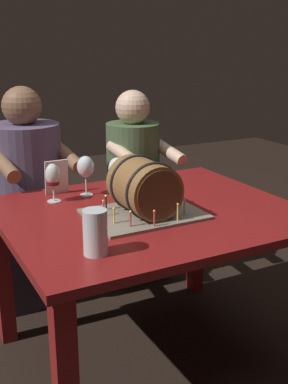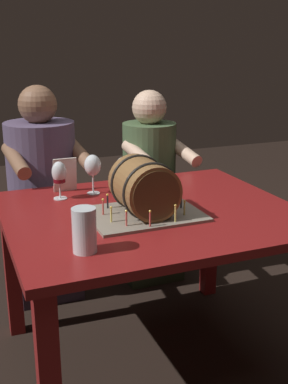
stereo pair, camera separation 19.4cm
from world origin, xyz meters
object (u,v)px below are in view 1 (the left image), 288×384
(barrel_cake, at_px, (144,190))
(menu_card, at_px, (57,177))
(person_seated_right, at_px, (134,197))
(beer_pint, at_px, (95,233))
(wine_glass_red, at_px, (53,177))
(wine_glass_amber, at_px, (117,170))
(dining_table, at_px, (150,233))
(person_seated_left, at_px, (29,203))
(wine_glass_empty, at_px, (85,167))

(barrel_cake, relative_size, menu_card, 2.83)
(barrel_cake, bearing_deg, person_seated_right, 66.09)
(beer_pint, height_order, person_seated_right, person_seated_right)
(person_seated_right, bearing_deg, wine_glass_red, -142.58)
(wine_glass_red, xyz_separation_m, wine_glass_amber, (0.29, -0.03, 0.00))
(dining_table, height_order, person_seated_right, person_seated_right)
(menu_card, xyz_separation_m, person_seated_left, (-0.04, 0.38, -0.23))
(person_seated_left, relative_size, person_seated_right, 1.04)
(dining_table, bearing_deg, wine_glass_amber, 96.47)
(wine_glass_amber, relative_size, person_seated_right, 0.15)
(wine_glass_empty, bearing_deg, wine_glass_red, -172.73)
(wine_glass_empty, distance_m, wine_glass_red, 0.16)
(dining_table, xyz_separation_m, wine_glass_red, (-0.32, 0.30, 0.22))
(barrel_cake, xyz_separation_m, wine_glass_red, (-0.27, 0.35, 0.01))
(menu_card, bearing_deg, wine_glass_red, -116.56)
(person_seated_left, bearing_deg, person_seated_right, -0.07)
(beer_pint, bearing_deg, person_seated_right, 57.79)
(barrel_cake, height_order, wine_glass_red, barrel_cake)
(wine_glass_red, height_order, person_seated_left, person_seated_left)
(beer_pint, bearing_deg, wine_glass_red, 85.21)
(dining_table, relative_size, wine_glass_empty, 6.53)
(barrel_cake, height_order, beer_pint, barrel_cake)
(wine_glass_empty, xyz_separation_m, person_seated_left, (-0.15, 0.47, -0.29))
(barrel_cake, relative_size, wine_glass_red, 2.63)
(wine_glass_amber, bearing_deg, wine_glass_red, 173.21)
(wine_glass_empty, xyz_separation_m, beer_pint, (-0.21, -0.62, -0.06))
(barrel_cake, bearing_deg, person_seated_left, 107.28)
(beer_pint, relative_size, menu_card, 0.97)
(wine_glass_amber, bearing_deg, menu_card, 149.58)
(dining_table, height_order, wine_glass_empty, wine_glass_empty)
(wine_glass_empty, height_order, wine_glass_red, wine_glass_empty)
(wine_glass_amber, distance_m, person_seated_left, 0.65)
(barrel_cake, distance_m, wine_glass_empty, 0.38)
(barrel_cake, bearing_deg, wine_glass_red, 127.78)
(dining_table, distance_m, menu_card, 0.52)
(barrel_cake, distance_m, beer_pint, 0.41)
(menu_card, height_order, person_seated_right, person_seated_right)
(person_seated_left, xyz_separation_m, person_seated_right, (0.63, -0.00, -0.05))
(barrel_cake, distance_m, menu_card, 0.50)
(wine_glass_amber, height_order, menu_card, wine_glass_amber)
(beer_pint, xyz_separation_m, menu_card, (0.10, 0.71, 0.01))
(menu_card, bearing_deg, barrel_cake, -65.99)
(dining_table, bearing_deg, wine_glass_empty, 117.03)
(wine_glass_red, bearing_deg, barrel_cake, -52.22)
(person_seated_right, bearing_deg, wine_glass_empty, -135.57)
(person_seated_left, bearing_deg, beer_pint, -93.09)
(menu_card, relative_size, person_seated_left, 0.13)
(menu_card, height_order, person_seated_left, person_seated_left)
(barrel_cake, height_order, wine_glass_empty, barrel_cake)
(menu_card, bearing_deg, wine_glass_empty, -39.88)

